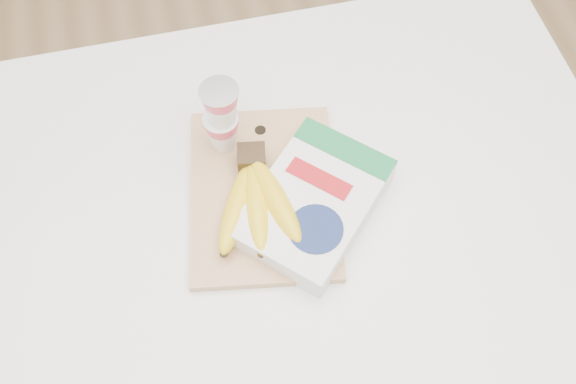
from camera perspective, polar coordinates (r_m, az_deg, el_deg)
The scene contains 6 objects.
room at distance 0.81m, azimuth -4.80°, elevation 8.67°, with size 4.00×4.00×4.00m.
table at distance 1.56m, azimuth -2.49°, elevation -10.79°, with size 1.35×0.90×1.01m, color white.
cutting_board at distance 1.10m, azimuth -2.20°, elevation -0.07°, with size 0.25×0.34×0.02m, color tan.
bananas at distance 1.06m, azimuth -2.86°, elevation -0.73°, with size 0.16×0.22×0.07m.
yogurt_stack at distance 1.08m, azimuth -5.95°, elevation 6.70°, with size 0.07×0.07×0.15m.
cereal_box at distance 1.07m, azimuth 2.29°, elevation -1.03°, with size 0.31×0.31×0.06m.
Camera 1 is at (-0.05, -0.50, 1.98)m, focal length 40.00 mm.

